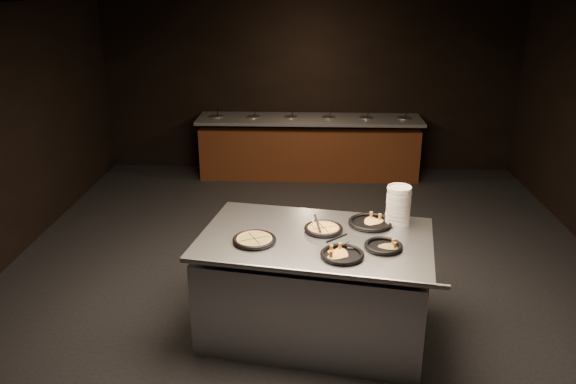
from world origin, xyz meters
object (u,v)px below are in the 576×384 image
Objects in this scene: plate_stack at (398,205)px; pan_cheese_whole at (323,229)px; pan_veggie_whole at (254,240)px; serving_counter at (314,287)px.

pan_cheese_whole is at bearing -164.26° from plate_stack.
pan_cheese_whole is (-0.70, -0.20, -0.16)m from plate_stack.
pan_veggie_whole and pan_cheese_whole have the same top height.
pan_veggie_whole is at bearing -160.82° from plate_stack.
plate_stack reaches higher than pan_veggie_whole.
plate_stack is 1.02× the size of pan_cheese_whole.
serving_counter is at bearing -156.65° from plate_stack.
plate_stack is (0.77, 0.33, 0.70)m from serving_counter.
plate_stack is at bearing 19.18° from pan_veggie_whole.
pan_cheese_whole is at bearing 22.95° from pan_veggie_whole.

